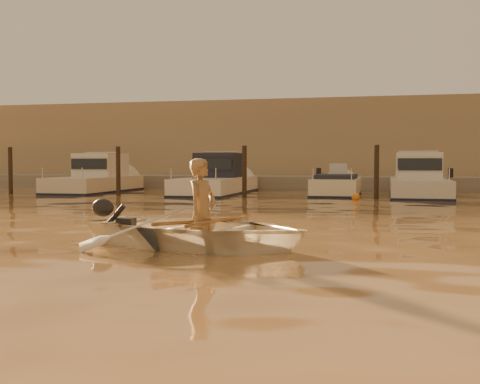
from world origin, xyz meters
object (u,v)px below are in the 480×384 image
(moored_boat_2, at_px, (216,179))
(moored_boat_3, at_px, (337,190))
(person, at_px, (202,212))
(moored_boat_1, at_px, (95,178))
(dinghy, at_px, (197,230))
(waterfront_building, at_px, (298,144))
(moored_boat_4, at_px, (419,181))

(moored_boat_2, relative_size, moored_boat_3, 1.42)
(person, relative_size, moored_boat_1, 0.26)
(dinghy, relative_size, moored_boat_1, 0.58)
(moored_boat_1, xyz_separation_m, waterfront_building, (7.68, 11.00, 1.77))
(moored_boat_3, relative_size, waterfront_building, 0.11)
(moored_boat_1, height_order, moored_boat_3, moored_boat_1)
(person, distance_m, moored_boat_3, 15.55)
(moored_boat_3, bearing_deg, moored_boat_4, 0.00)
(dinghy, height_order, person, person)
(person, bearing_deg, waterfront_building, 19.57)
(dinghy, xyz_separation_m, moored_boat_3, (1.05, 15.49, -0.06))
(dinghy, xyz_separation_m, waterfront_building, (-2.13, 26.49, 2.12))
(moored_boat_1, xyz_separation_m, moored_boat_2, (5.72, 0.00, 0.00))
(waterfront_building, bearing_deg, moored_boat_2, -100.08)
(person, distance_m, moored_boat_2, 16.07)
(person, bearing_deg, moored_boat_4, -0.32)
(moored_boat_4, bearing_deg, waterfront_building, 120.23)
(moored_boat_3, xyz_separation_m, waterfront_building, (-3.17, 11.00, 2.17))
(person, bearing_deg, moored_boat_1, 47.32)
(moored_boat_3, bearing_deg, moored_boat_2, 180.00)
(dinghy, distance_m, moored_boat_1, 18.34)
(person, relative_size, moored_boat_4, 0.26)
(person, relative_size, moored_boat_3, 0.33)
(person, distance_m, moored_boat_4, 16.07)
(moored_boat_2, height_order, moored_boat_3, moored_boat_2)
(moored_boat_3, bearing_deg, dinghy, -93.87)
(waterfront_building, bearing_deg, person, -85.21)
(moored_boat_1, height_order, moored_boat_2, same)
(person, xyz_separation_m, moored_boat_4, (4.18, 15.52, 0.05))
(moored_boat_2, height_order, waterfront_building, waterfront_building)
(dinghy, relative_size, waterfront_building, 0.08)
(dinghy, xyz_separation_m, moored_boat_4, (4.28, 15.49, 0.34))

